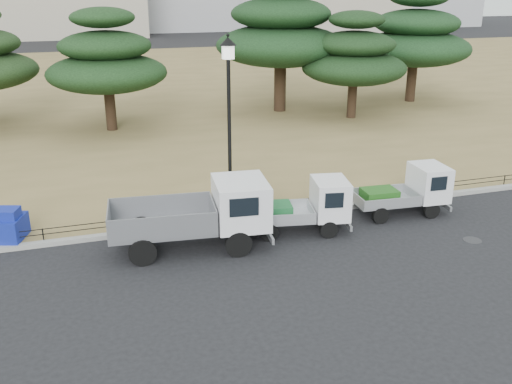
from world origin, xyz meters
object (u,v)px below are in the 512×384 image
object	(u,v)px
truck_large	(200,212)
street_lamp	(229,99)
truck_kei_rear	(407,191)
tarp_pile	(0,226)
truck_kei_front	(306,206)

from	to	relation	value
truck_large	street_lamp	bearing A→B (deg)	56.96
truck_large	street_lamp	distance (m)	3.97
truck_kei_rear	tarp_pile	xyz separation A→B (m)	(-13.97, 1.75, -0.31)
truck_kei_front	tarp_pile	distance (m)	10.05
street_lamp	truck_kei_front	bearing A→B (deg)	-38.19
street_lamp	tarp_pile	distance (m)	8.55
truck_kei_front	truck_kei_rear	size ratio (longest dim) A/B	1.04
truck_kei_front	truck_kei_rear	world-z (taller)	truck_kei_front
truck_large	truck_kei_rear	distance (m)	7.85
street_lamp	tarp_pile	xyz separation A→B (m)	(-7.66, 0.40, -3.78)
truck_kei_front	street_lamp	distance (m)	4.42
truck_large	truck_kei_front	distance (m)	3.70
truck_kei_front	truck_kei_rear	bearing A→B (deg)	15.42
truck_large	tarp_pile	size ratio (longest dim) A/B	2.75
truck_large	street_lamp	xyz separation A→B (m)	(1.51, 1.88, 3.15)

